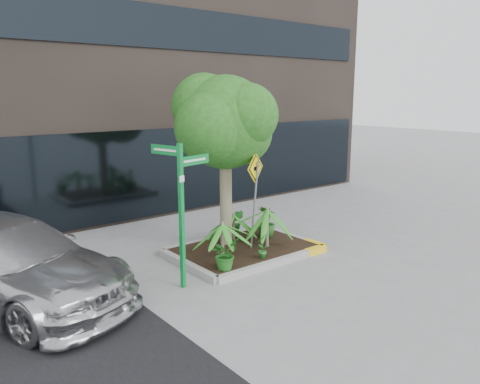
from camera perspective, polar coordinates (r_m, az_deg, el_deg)
ground at (r=10.90m, az=0.69°, el=-8.06°), size 80.00×80.00×0.00m
planter at (r=11.20m, az=0.71°, el=-6.95°), size 3.35×2.36×0.15m
tree at (r=10.93m, az=-1.85°, el=8.46°), size 2.80×2.48×4.20m
palm_front at (r=11.01m, az=3.37°, el=-2.21°), size 1.07×1.07×1.19m
palm_left at (r=10.23m, az=-2.14°, el=-3.96°), size 0.94×0.94×1.04m
palm_back at (r=11.53m, az=-0.79°, el=-2.84°), size 0.77×0.77×0.85m
parked_car at (r=9.47m, az=-26.43°, el=-7.66°), size 3.91×5.59×1.50m
shrub_a at (r=9.74m, az=-1.86°, el=-7.53°), size 0.76×0.76×0.66m
shrub_b at (r=11.87m, az=3.25°, el=-3.58°), size 0.58×0.58×0.81m
shrub_c at (r=10.38m, az=2.77°, el=-6.51°), size 0.40×0.40×0.59m
shrub_d at (r=11.94m, az=-0.47°, el=-3.75°), size 0.54×0.54×0.69m
street_sign_post at (r=8.96m, az=-7.18°, el=-0.92°), size 0.95×0.82×2.83m
cattle_sign at (r=10.64m, az=1.83°, el=0.89°), size 0.66×0.27×2.28m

